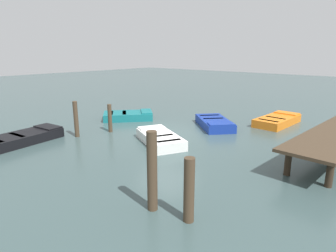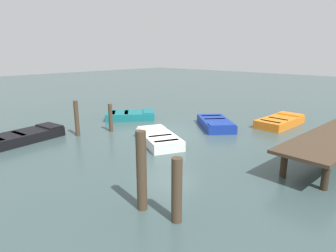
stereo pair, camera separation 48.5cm
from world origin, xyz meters
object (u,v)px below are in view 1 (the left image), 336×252
dock_segment (336,136)px  rowboat_teal (128,116)px  mooring_piling_mid_left (110,118)px  rowboat_white (160,138)px  rowboat_orange (277,120)px  mooring_piling_mid_right (189,190)px  mooring_piling_far_left (152,172)px  rowboat_black (23,138)px  mooring_piling_near_right (76,119)px  rowboat_blue (214,123)px

dock_segment → rowboat_teal: bearing=-82.4°
mooring_piling_mid_left → rowboat_white: bearing=94.1°
rowboat_white → mooring_piling_mid_left: size_ratio=2.23×
rowboat_white → rowboat_orange: 6.86m
rowboat_white → mooring_piling_mid_right: bearing=165.4°
mooring_piling_far_left → rowboat_black: bearing=-92.3°
mooring_piling_near_right → mooring_piling_mid_right: mooring_piling_near_right is taller
mooring_piling_mid_right → mooring_piling_far_left: mooring_piling_far_left is taller
rowboat_blue → mooring_piling_far_left: (7.70, 3.03, 0.77)m
dock_segment → rowboat_blue: dock_segment is taller
mooring_piling_mid_left → mooring_piling_mid_right: size_ratio=0.87×
dock_segment → rowboat_white: 6.49m
mooring_piling_far_left → rowboat_white: bearing=-139.8°
rowboat_blue → rowboat_orange: (-2.62, 2.20, -0.00)m
rowboat_teal → mooring_piling_mid_left: 2.68m
rowboat_white → mooring_piling_near_right: (1.69, -3.46, 0.59)m
rowboat_white → rowboat_orange: bearing=-84.6°
rowboat_orange → mooring_piling_far_left: size_ratio=1.57×
rowboat_orange → dock_segment: bearing=-134.0°
rowboat_black → rowboat_orange: size_ratio=1.04×
dock_segment → rowboat_black: 12.09m
rowboat_teal → rowboat_blue: size_ratio=1.00×
mooring_piling_near_right → mooring_piling_far_left: size_ratio=0.82×
mooring_piling_mid_left → rowboat_black: bearing=-22.7°
rowboat_blue → mooring_piling_mid_left: mooring_piling_mid_left is taller
rowboat_teal → rowboat_blue: bearing=-29.2°
rowboat_black → mooring_piling_far_left: 7.78m
rowboat_black → mooring_piling_near_right: size_ratio=2.00×
mooring_piling_mid_left → dock_segment: bearing=108.4°
mooring_piling_far_left → rowboat_orange: bearing=-175.4°
mooring_piling_mid_right → mooring_piling_mid_left: bearing=-116.1°
dock_segment → rowboat_black: size_ratio=2.01×
rowboat_white → rowboat_teal: size_ratio=1.00×
rowboat_teal → mooring_piling_near_right: size_ratio=1.84×
mooring_piling_near_right → rowboat_black: bearing=-26.0°
rowboat_teal → rowboat_white: bearing=-75.3°
dock_segment → mooring_piling_mid_right: size_ratio=4.26×
rowboat_white → rowboat_black: bearing=66.2°
rowboat_orange → mooring_piling_far_left: bearing=-171.9°
mooring_piling_mid_right → rowboat_black: bearing=-91.0°
dock_segment → mooring_piling_far_left: mooring_piling_far_left is taller
rowboat_teal → mooring_piling_far_left: size_ratio=1.50×
rowboat_orange → rowboat_teal: bearing=125.9°
dock_segment → rowboat_orange: (-3.66, -3.36, -0.63)m
rowboat_black → rowboat_orange: 12.16m
rowboat_orange → mooring_piling_mid_right: bearing=-166.5°
rowboat_orange → rowboat_white: bearing=162.1°
dock_segment → mooring_piling_far_left: bearing=-16.8°
mooring_piling_near_right → rowboat_white: bearing=116.1°
rowboat_teal → rowboat_orange: bearing=-16.9°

